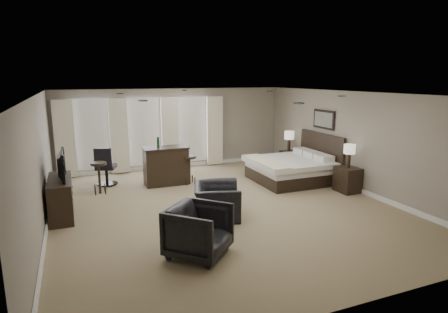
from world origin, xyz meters
name	(u,v)px	position (x,y,z in m)	size (l,w,h in m)	color
room	(222,152)	(0.00, 0.00, 1.30)	(7.60, 8.60, 2.64)	#827253
window_bay	(145,134)	(-1.00, 4.11, 1.20)	(5.25, 0.20, 2.30)	silver
bed	(289,159)	(2.58, 1.30, 0.67)	(2.11, 2.02, 1.35)	silver
nightstand_near	(347,180)	(3.47, -0.15, 0.33)	(0.49, 0.60, 0.65)	black
nightstand_far	(288,159)	(3.47, 2.75, 0.28)	(0.42, 0.51, 0.56)	black
lamp_near	(349,156)	(3.47, -0.15, 0.96)	(0.30, 0.30, 0.61)	beige
lamp_far	(289,141)	(3.47, 2.75, 0.89)	(0.32, 0.32, 0.67)	beige
wall_art	(323,119)	(3.70, 1.30, 1.75)	(0.04, 0.96, 0.56)	slate
dresser	(61,198)	(-3.45, 0.72, 0.42)	(0.47, 1.45, 0.84)	black
tv	(59,176)	(-3.45, 0.72, 0.91)	(1.04, 0.60, 0.14)	black
armchair_near	(217,195)	(-0.34, -0.52, 0.48)	(1.09, 0.71, 0.95)	black
armchair_far	(199,228)	(-1.27, -2.10, 0.48)	(0.93, 0.87, 0.96)	black
bar_counter	(166,166)	(-0.77, 2.34, 0.54)	(1.23, 0.64, 1.07)	black
bar_stool_left	(99,178)	(-2.56, 2.14, 0.41)	(0.39, 0.39, 0.83)	black
bar_stool_right	(189,170)	(-0.15, 2.12, 0.40)	(0.38, 0.38, 0.81)	black
desk_chair	(106,166)	(-2.32, 2.90, 0.55)	(0.56, 0.56, 1.09)	black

